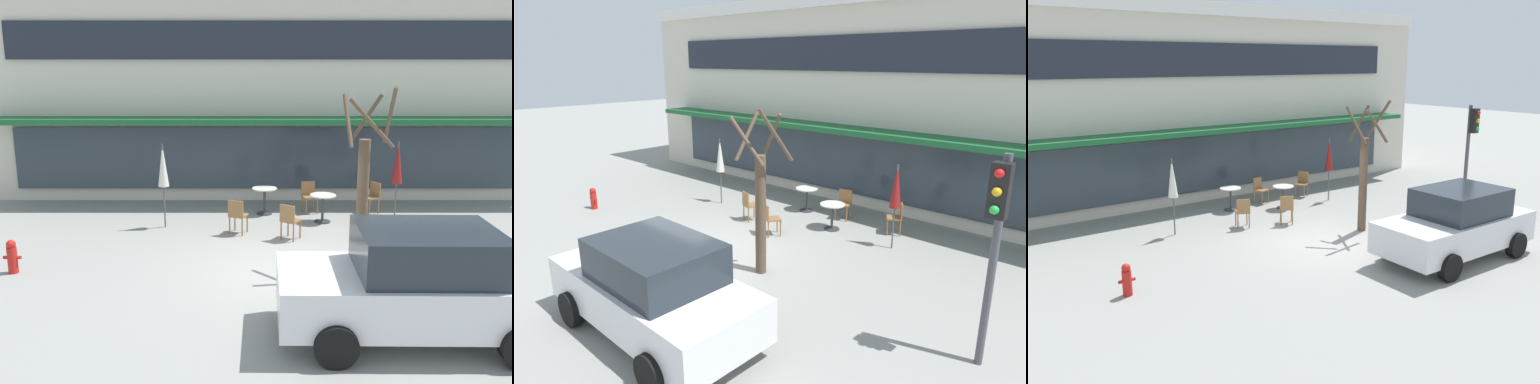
{
  "view_description": "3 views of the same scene",
  "coord_description": "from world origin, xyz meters",
  "views": [
    {
      "loc": [
        -0.51,
        -10.51,
        4.17
      ],
      "look_at": [
        -0.52,
        2.5,
        1.09
      ],
      "focal_mm": 38.0,
      "sensor_mm": 36.0,
      "label": 1
    },
    {
      "loc": [
        8.23,
        -6.61,
        4.65
      ],
      "look_at": [
        0.11,
        2.25,
        1.16
      ],
      "focal_mm": 32.0,
      "sensor_mm": 36.0,
      "label": 2
    },
    {
      "loc": [
        -9.11,
        -10.55,
        4.81
      ],
      "look_at": [
        0.37,
        2.29,
        0.94
      ],
      "focal_mm": 38.0,
      "sensor_mm": 36.0,
      "label": 3
    }
  ],
  "objects": [
    {
      "name": "cafe_chair_3",
      "position": [
        0.3,
        2.05,
        0.53
      ],
      "size": [
        0.55,
        0.55,
        0.89
      ],
      "color": "olive",
      "rests_on": "ground"
    },
    {
      "name": "cafe_table_near_wall",
      "position": [
        1.29,
        3.57,
        0.52
      ],
      "size": [
        0.7,
        0.7,
        0.76
      ],
      "color": "#333338",
      "rests_on": "ground"
    },
    {
      "name": "cafe_table_streetside",
      "position": [
        -0.27,
        4.39,
        0.52
      ],
      "size": [
        0.7,
        0.7,
        0.76
      ],
      "color": "#333338",
      "rests_on": "ground"
    },
    {
      "name": "cafe_chair_1",
      "position": [
        2.81,
        4.48,
        0.53
      ],
      "size": [
        0.55,
        0.55,
        0.89
      ],
      "color": "olive",
      "rests_on": "ground"
    },
    {
      "name": "parked_sedan",
      "position": [
        1.97,
        -2.74,
        0.88
      ],
      "size": [
        4.22,
        2.06,
        1.76
      ],
      "color": "silver",
      "rests_on": "ground"
    },
    {
      "name": "fire_hydrant",
      "position": [
        -5.48,
        -0.09,
        0.35
      ],
      "size": [
        0.36,
        0.2,
        0.71
      ],
      "color": "red",
      "rests_on": "ground"
    },
    {
      "name": "building_facade",
      "position": [
        0.0,
        9.96,
        3.37
      ],
      "size": [
        19.75,
        9.1,
        6.74
      ],
      "color": "beige",
      "rests_on": "ground"
    },
    {
      "name": "street_tree",
      "position": [
        1.68,
        0.23,
        1.66
      ],
      "size": [
        0.97,
        1.0,
        3.78
      ],
      "color": "brown",
      "rests_on": "ground"
    },
    {
      "name": "traffic_light_pole",
      "position": [
        6.47,
        0.12,
        2.3
      ],
      "size": [
        0.26,
        0.44,
        3.4
      ],
      "color": "#47474C",
      "rests_on": "ground"
    },
    {
      "name": "ground_plane",
      "position": [
        0.0,
        0.0,
        0.0
      ],
      "size": [
        80.0,
        80.0,
        0.0
      ],
      "primitive_type": "plane",
      "color": "gray"
    },
    {
      "name": "patio_umbrella_green_folded",
      "position": [
        -2.89,
        3.1,
        1.63
      ],
      "size": [
        0.28,
        0.28,
        2.2
      ],
      "color": "#4C4C51",
      "rests_on": "ground"
    },
    {
      "name": "cafe_chair_2",
      "position": [
        1.02,
        4.58,
        0.53
      ],
      "size": [
        0.49,
        0.49,
        0.89
      ],
      "color": "olive",
      "rests_on": "ground"
    },
    {
      "name": "patio_umbrella_cream_folded",
      "position": [
        3.22,
        3.49,
        1.63
      ],
      "size": [
        0.28,
        0.28,
        2.2
      ],
      "color": "#4C4C51",
      "rests_on": "ground"
    },
    {
      "name": "cafe_chair_0",
      "position": [
        -0.98,
        2.51,
        0.53
      ],
      "size": [
        0.52,
        0.52,
        0.89
      ],
      "color": "olive",
      "rests_on": "ground"
    }
  ]
}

